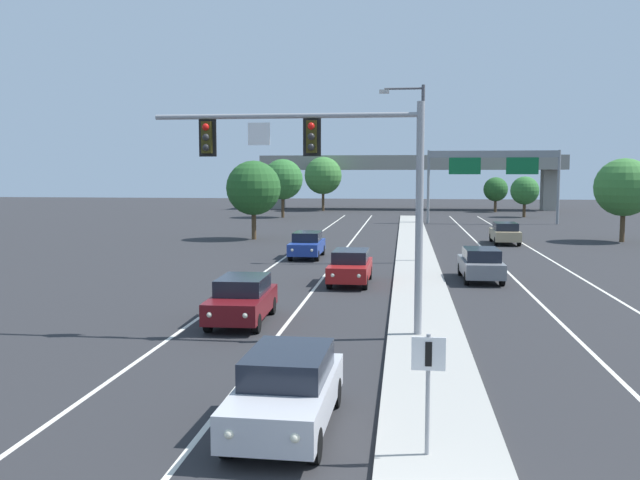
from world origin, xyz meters
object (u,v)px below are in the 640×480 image
(median_sign_post, at_px, (428,376))
(car_oncoming_blue, at_px, (307,244))
(car_oncoming_darkred, at_px, (242,299))
(car_oncoming_red, at_px, (350,266))
(overhead_signal_mast, at_px, (331,166))
(tree_far_left_b, at_px, (283,179))
(tree_far_right_b, at_px, (525,191))
(tree_far_right_a, at_px, (496,189))
(car_oncoming_silver, at_px, (287,389))
(highway_sign_gantry, at_px, (493,163))
(car_receding_tan, at_px, (505,233))
(car_receding_grey, at_px, (481,264))
(tree_far_right_c, at_px, (624,187))
(street_lamp_median, at_px, (418,162))
(tree_far_left_a, at_px, (254,188))
(tree_far_left_c, at_px, (323,176))

(median_sign_post, distance_m, car_oncoming_blue, 29.90)
(car_oncoming_darkred, bearing_deg, car_oncoming_red, 70.64)
(car_oncoming_red, bearing_deg, overhead_signal_mast, -88.96)
(tree_far_left_b, bearing_deg, tree_far_right_b, 8.09)
(tree_far_left_b, bearing_deg, tree_far_right_a, 29.00)
(car_oncoming_silver, relative_size, car_oncoming_red, 1.00)
(car_oncoming_darkred, height_order, highway_sign_gantry, highway_sign_gantry)
(car_oncoming_red, relative_size, car_receding_tan, 1.00)
(car_oncoming_blue, distance_m, car_receding_tan, 16.54)
(car_oncoming_silver, distance_m, car_receding_grey, 20.96)
(median_sign_post, relative_size, car_receding_grey, 0.49)
(tree_far_right_c, bearing_deg, highway_sign_gantry, 112.49)
(overhead_signal_mast, xyz_separation_m, car_receding_tan, (9.63, 29.84, -4.56))
(street_lamp_median, bearing_deg, tree_far_left_a, 134.73)
(car_oncoming_blue, bearing_deg, tree_far_left_a, 117.65)
(street_lamp_median, bearing_deg, tree_far_right_a, 78.10)
(tree_far_right_a, height_order, tree_far_left_c, tree_far_left_c)
(highway_sign_gantry, relative_size, tree_far_left_b, 1.95)
(car_oncoming_red, relative_size, tree_far_right_a, 0.97)
(car_oncoming_blue, bearing_deg, tree_far_left_b, 102.39)
(median_sign_post, height_order, tree_far_left_a, tree_far_left_a)
(car_oncoming_darkred, relative_size, tree_far_left_c, 0.61)
(tree_far_right_a, bearing_deg, overhead_signal_mast, -101.27)
(car_receding_grey, distance_m, tree_far_left_a, 24.53)
(car_receding_tan, xyz_separation_m, tree_far_left_b, (-21.45, 27.45, 3.63))
(tree_far_left_c, bearing_deg, car_oncoming_blue, -84.27)
(overhead_signal_mast, xyz_separation_m, tree_far_right_a, (14.30, 71.76, -2.36))
(overhead_signal_mast, height_order, car_oncoming_blue, overhead_signal_mast)
(car_oncoming_silver, distance_m, car_receding_tan, 39.02)
(median_sign_post, distance_m, street_lamp_median, 28.01)
(car_receding_grey, bearing_deg, highway_sign_gantry, 82.18)
(car_receding_grey, xyz_separation_m, tree_far_left_a, (-15.37, 18.85, 3.19))
(car_oncoming_red, xyz_separation_m, tree_far_left_c, (-8.63, 61.49, 4.01))
(overhead_signal_mast, xyz_separation_m, street_lamp_median, (3.05, 18.40, 0.41))
(car_oncoming_blue, distance_m, highway_sign_gantry, 34.20)
(tree_far_left_c, bearing_deg, tree_far_left_b, -101.59)
(tree_far_right_b, height_order, tree_far_left_b, tree_far_left_b)
(highway_sign_gantry, relative_size, tree_far_right_b, 2.77)
(car_oncoming_blue, height_order, highway_sign_gantry, highway_sign_gantry)
(tree_far_left_c, bearing_deg, tree_far_right_b, -22.92)
(highway_sign_gantry, height_order, tree_far_right_a, highway_sign_gantry)
(car_oncoming_darkred, bearing_deg, car_receding_tan, 65.42)
(median_sign_post, height_order, car_receding_tan, median_sign_post)
(car_oncoming_blue, bearing_deg, tree_far_left_c, 95.73)
(highway_sign_gantry, bearing_deg, tree_far_left_c, 132.81)
(car_receding_tan, height_order, tree_far_right_c, tree_far_right_c)
(overhead_signal_mast, relative_size, street_lamp_median, 0.85)
(car_receding_grey, height_order, tree_far_right_c, tree_far_right_c)
(car_oncoming_red, relative_size, tree_far_right_b, 0.94)
(car_receding_grey, xyz_separation_m, highway_sign_gantry, (5.24, 38.15, 5.34))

